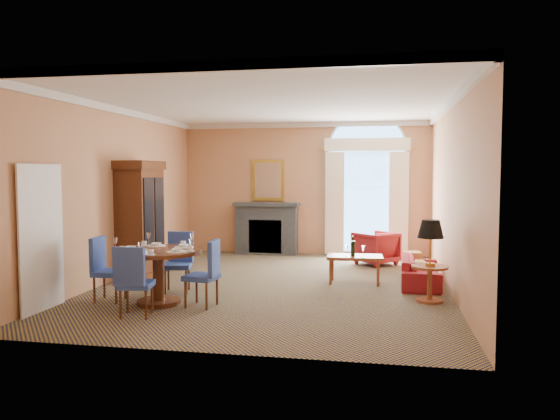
% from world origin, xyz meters
% --- Properties ---
extents(ground, '(7.50, 7.50, 0.00)m').
position_xyz_m(ground, '(0.00, 0.00, 0.00)').
color(ground, '#14163F').
rests_on(ground, ground).
extents(room_envelope, '(6.04, 7.52, 3.45)m').
position_xyz_m(room_envelope, '(-0.03, 0.67, 2.51)').
color(room_envelope, tan).
rests_on(room_envelope, ground).
extents(armoire, '(0.64, 1.13, 2.22)m').
position_xyz_m(armoire, '(-2.72, 0.36, 1.07)').
color(armoire, '#3E1E0E').
rests_on(armoire, ground).
extents(dining_table, '(1.33, 1.33, 1.03)m').
position_xyz_m(dining_table, '(-1.46, -1.73, 0.62)').
color(dining_table, '#3E1E0E').
rests_on(dining_table, ground).
extents(dining_chair_north, '(0.53, 0.53, 1.00)m').
position_xyz_m(dining_chair_north, '(-1.49, -0.79, 0.57)').
color(dining_chair_north, '#27449C').
rests_on(dining_chair_north, ground).
extents(dining_chair_south, '(0.52, 0.52, 1.00)m').
position_xyz_m(dining_chair_south, '(-1.49, -2.54, 0.57)').
color(dining_chair_south, '#27449C').
rests_on(dining_chair_south, ground).
extents(dining_chair_east, '(0.50, 0.50, 1.00)m').
position_xyz_m(dining_chair_east, '(-0.68, -1.75, 0.57)').
color(dining_chair_east, '#27449C').
rests_on(dining_chair_east, ground).
extents(dining_chair_west, '(0.48, 0.47, 1.00)m').
position_xyz_m(dining_chair_west, '(-2.38, -1.69, 0.57)').
color(dining_chair_west, '#27449C').
rests_on(dining_chair_west, ground).
extents(sofa, '(0.72, 1.71, 0.49)m').
position_xyz_m(sofa, '(2.55, 0.48, 0.25)').
color(sofa, maroon).
rests_on(sofa, ground).
extents(armchair, '(1.10, 1.10, 0.72)m').
position_xyz_m(armchair, '(1.74, 2.47, 0.36)').
color(armchair, maroon).
rests_on(armchair, ground).
extents(coffee_table, '(1.02, 0.60, 0.86)m').
position_xyz_m(coffee_table, '(1.39, 0.38, 0.46)').
color(coffee_table, brown).
rests_on(coffee_table, ground).
extents(side_table, '(0.56, 0.56, 1.24)m').
position_xyz_m(side_table, '(2.60, -0.82, 0.81)').
color(side_table, brown).
rests_on(side_table, ground).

